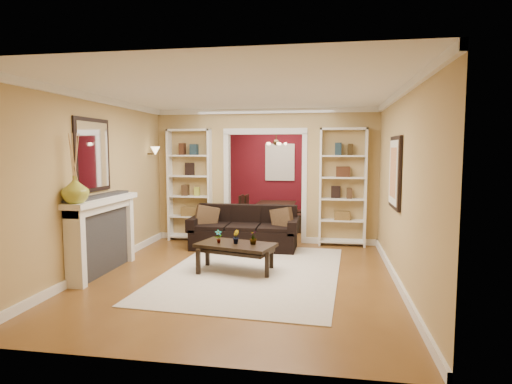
% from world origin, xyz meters
% --- Properties ---
extents(floor, '(8.00, 8.00, 0.00)m').
position_xyz_m(floor, '(0.00, 0.00, 0.00)').
color(floor, brown).
rests_on(floor, ground).
extents(ceiling, '(8.00, 8.00, 0.00)m').
position_xyz_m(ceiling, '(0.00, 0.00, 2.70)').
color(ceiling, white).
rests_on(ceiling, ground).
extents(wall_back, '(8.00, 0.00, 8.00)m').
position_xyz_m(wall_back, '(0.00, 4.00, 1.35)').
color(wall_back, tan).
rests_on(wall_back, ground).
extents(wall_front, '(8.00, 0.00, 8.00)m').
position_xyz_m(wall_front, '(0.00, -4.00, 1.35)').
color(wall_front, tan).
rests_on(wall_front, ground).
extents(wall_left, '(0.00, 8.00, 8.00)m').
position_xyz_m(wall_left, '(-2.25, 0.00, 1.35)').
color(wall_left, tan).
rests_on(wall_left, ground).
extents(wall_right, '(0.00, 8.00, 8.00)m').
position_xyz_m(wall_right, '(2.25, 0.00, 1.35)').
color(wall_right, tan).
rests_on(wall_right, ground).
extents(partition_wall, '(4.50, 0.15, 2.70)m').
position_xyz_m(partition_wall, '(0.00, 1.20, 1.35)').
color(partition_wall, tan).
rests_on(partition_wall, floor).
extents(red_back_panel, '(4.44, 0.04, 2.64)m').
position_xyz_m(red_back_panel, '(0.00, 3.97, 1.32)').
color(red_back_panel, maroon).
rests_on(red_back_panel, floor).
extents(dining_window, '(0.78, 0.03, 0.98)m').
position_xyz_m(dining_window, '(0.00, 3.93, 1.55)').
color(dining_window, '#8CA5CC').
rests_on(dining_window, wall_back).
extents(area_rug, '(2.81, 3.78, 0.01)m').
position_xyz_m(area_rug, '(0.13, -1.11, 0.01)').
color(area_rug, beige).
rests_on(area_rug, floor).
extents(sofa, '(2.06, 0.89, 0.80)m').
position_xyz_m(sofa, '(-0.30, 0.45, 0.40)').
color(sofa, black).
rests_on(sofa, floor).
extents(pillow_left, '(0.43, 0.33, 0.43)m').
position_xyz_m(pillow_left, '(-1.03, 0.43, 0.61)').
color(pillow_left, brown).
rests_on(pillow_left, sofa).
extents(pillow_right, '(0.43, 0.30, 0.42)m').
position_xyz_m(pillow_right, '(0.43, 0.43, 0.60)').
color(pillow_right, brown).
rests_on(pillow_right, sofa).
extents(coffee_table, '(1.29, 0.91, 0.44)m').
position_xyz_m(coffee_table, '(-0.12, -1.12, 0.22)').
color(coffee_table, black).
rests_on(coffee_table, floor).
extents(plant_left, '(0.13, 0.12, 0.20)m').
position_xyz_m(plant_left, '(-0.40, -1.12, 0.54)').
color(plant_left, '#336626').
rests_on(plant_left, coffee_table).
extents(plant_center, '(0.13, 0.14, 0.21)m').
position_xyz_m(plant_center, '(-0.12, -1.12, 0.55)').
color(plant_center, '#336626').
rests_on(plant_center, coffee_table).
extents(plant_right, '(0.13, 0.13, 0.20)m').
position_xyz_m(plant_right, '(0.15, -1.12, 0.54)').
color(plant_right, '#336626').
rests_on(plant_right, coffee_table).
extents(bookshelf_left, '(0.90, 0.30, 2.30)m').
position_xyz_m(bookshelf_left, '(-1.55, 1.03, 1.15)').
color(bookshelf_left, white).
rests_on(bookshelf_left, floor).
extents(bookshelf_right, '(0.90, 0.30, 2.30)m').
position_xyz_m(bookshelf_right, '(1.55, 1.03, 1.15)').
color(bookshelf_right, white).
rests_on(bookshelf_right, floor).
extents(fireplace, '(0.32, 1.70, 1.16)m').
position_xyz_m(fireplace, '(-2.09, -1.50, 0.58)').
color(fireplace, white).
rests_on(fireplace, floor).
extents(vase, '(0.42, 0.42, 0.37)m').
position_xyz_m(vase, '(-2.09, -2.20, 1.34)').
color(vase, '#A1A836').
rests_on(vase, fireplace).
extents(mirror, '(0.03, 0.95, 1.10)m').
position_xyz_m(mirror, '(-2.23, -1.50, 1.80)').
color(mirror, silver).
rests_on(mirror, wall_left).
extents(wall_sconce, '(0.18, 0.18, 0.22)m').
position_xyz_m(wall_sconce, '(-2.15, 0.55, 1.83)').
color(wall_sconce, '#FFE0A5').
rests_on(wall_sconce, wall_left).
extents(framed_art, '(0.04, 0.85, 1.05)m').
position_xyz_m(framed_art, '(2.21, -1.00, 1.55)').
color(framed_art, black).
rests_on(framed_art, wall_right).
extents(dining_table, '(1.66, 0.93, 0.59)m').
position_xyz_m(dining_table, '(0.06, 2.60, 0.29)').
color(dining_table, black).
rests_on(dining_table, floor).
extents(dining_chair_nw, '(0.51, 0.51, 0.85)m').
position_xyz_m(dining_chair_nw, '(-0.49, 2.30, 0.42)').
color(dining_chair_nw, black).
rests_on(dining_chair_nw, floor).
extents(dining_chair_ne, '(0.41, 0.41, 0.75)m').
position_xyz_m(dining_chair_ne, '(0.61, 2.30, 0.38)').
color(dining_chair_ne, black).
rests_on(dining_chair_ne, floor).
extents(dining_chair_sw, '(0.40, 0.40, 0.80)m').
position_xyz_m(dining_chair_sw, '(-0.49, 2.90, 0.40)').
color(dining_chair_sw, black).
rests_on(dining_chair_sw, floor).
extents(dining_chair_se, '(0.42, 0.42, 0.75)m').
position_xyz_m(dining_chair_se, '(0.61, 2.90, 0.38)').
color(dining_chair_se, black).
rests_on(dining_chair_se, floor).
extents(chandelier, '(0.50, 0.50, 0.30)m').
position_xyz_m(chandelier, '(0.00, 2.70, 2.02)').
color(chandelier, '#3E311C').
rests_on(chandelier, ceiling).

